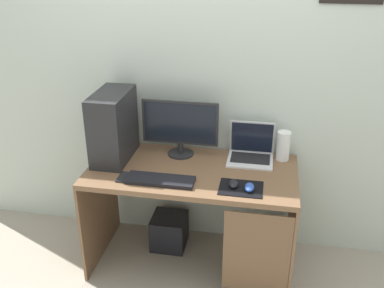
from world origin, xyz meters
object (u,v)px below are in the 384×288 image
laptop (251,152)px  mouse_left (234,184)px  monitor (180,127)px  keyboard (160,180)px  speaker (283,146)px  cell_phone (124,177)px  mouse_right (249,187)px  subwoofer (169,231)px  pc_tower (113,126)px

laptop → mouse_left: size_ratio=3.13×
monitor → mouse_left: bearing=-42.5°
monitor → keyboard: 0.44m
speaker → monitor: bearing=-175.2°
cell_phone → monitor: bearing=53.9°
mouse_right → mouse_left: bearing=165.3°
monitor → mouse_left: 0.57m
laptop → mouse_left: 0.40m
speaker → keyboard: size_ratio=0.47×
subwoofer → laptop: bearing=7.0°
monitor → subwoofer: bearing=-153.5°
subwoofer → keyboard: bearing=-83.7°
mouse_right → keyboard: bearing=179.5°
pc_tower → laptop: 0.93m
mouse_right → pc_tower: bearing=163.6°
pc_tower → mouse_left: size_ratio=4.79×
speaker → mouse_left: speaker is taller
pc_tower → monitor: size_ratio=0.89×
pc_tower → speaker: (1.11, 0.18, -0.13)m
laptop → keyboard: size_ratio=0.71×
pc_tower → monitor: bearing=16.0°
monitor → speaker: 0.70m
pc_tower → mouse_left: bearing=-16.6°
laptop → mouse_right: laptop is taller
monitor → laptop: (0.48, 0.03, -0.16)m
subwoofer → monitor: bearing=26.5°
mouse_right → laptop: bearing=92.7°
pc_tower → mouse_right: 0.98m
mouse_right → subwoofer: size_ratio=0.39×
pc_tower → speaker: 1.13m
monitor → laptop: monitor is taller
speaker → mouse_left: (-0.29, -0.42, -0.08)m
pc_tower → laptop: pc_tower is taller
mouse_right → cell_phone: size_ratio=0.74×
mouse_left → subwoofer: size_ratio=0.39×
speaker → cell_phone: speaker is taller
mouse_left → cell_phone: size_ratio=0.74×
keyboard → subwoofer: keyboard is taller
monitor → laptop: 0.50m
speaker → mouse_right: 0.49m
mouse_right → cell_phone: (-0.77, 0.01, -0.02)m
monitor → mouse_right: size_ratio=5.36×
keyboard → mouse_right: bearing=-0.5°
cell_phone → keyboard: bearing=-1.4°
pc_tower → mouse_right: (0.92, -0.27, -0.21)m
monitor → speaker: monitor is taller
monitor → cell_phone: size_ratio=3.96×
pc_tower → mouse_left: 0.89m
monitor → cell_phone: (-0.28, -0.38, -0.20)m
mouse_left → laptop: bearing=79.2°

